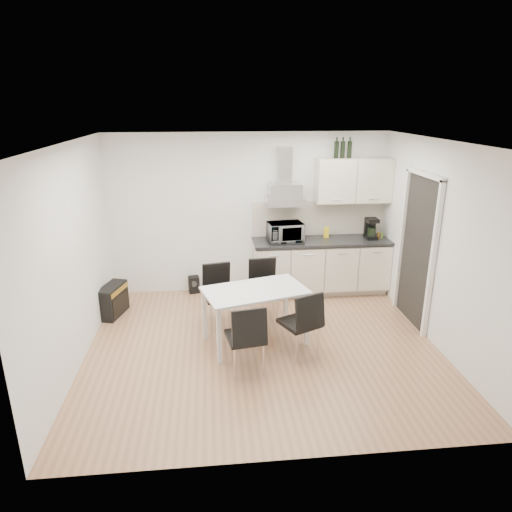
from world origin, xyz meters
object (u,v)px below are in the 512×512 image
Objects in this scene: kitchenette at (323,244)px; chair_far_left at (220,296)px; floor_speaker at (194,285)px; chair_far_right at (264,291)px; dining_table at (255,296)px; chair_near_right at (299,324)px; chair_near_left at (245,338)px; guitar_amp at (113,300)px.

chair_far_left is at bearing -148.39° from kitchenette.
chair_far_left is 3.13× the size of floor_speaker.
kitchenette is 2.86× the size of chair_far_right.
kitchenette is 2.86× the size of chair_far_left.
dining_table is at bearing 118.16° from chair_far_left.
chair_far_left is at bearing 113.70° from dining_table.
chair_near_right is (0.51, -0.40, -0.22)m from dining_table.
chair_near_left is (-1.46, -2.28, -0.39)m from kitchenette.
chair_near_right is at bearing 13.31° from chair_near_left.
chair_near_left is at bearing 177.28° from chair_near_right.
kitchenette is at bearing -14.95° from floor_speaker.
floor_speaker is (-0.41, 1.22, -0.30)m from chair_far_left.
chair_near_left reaches higher than floor_speaker.
kitchenette is 2.06m from chair_far_left.
kitchenette reaches higher than chair_near_left.
dining_table is at bearing -10.69° from guitar_amp.
chair_near_left is 3.13× the size of floor_speaker.
chair_far_right is 1.40m from chair_near_left.
kitchenette is at bearing 35.20° from dining_table.
kitchenette reaches higher than chair_near_right.
kitchenette is at bearing -160.06° from chair_far_left.
dining_table is 1.64× the size of chair_near_right.
dining_table is 2.31m from guitar_amp.
chair_far_left is (-1.72, -1.06, -0.39)m from kitchenette.
dining_table is 0.73m from chair_far_right.
chair_near_left is at bearing 72.74° from chair_far_right.
chair_near_left and chair_near_right have the same top height.
guitar_amp is at bearing -158.59° from floor_speaker.
kitchenette is 2.73m from chair_near_left.
kitchenette is 3.40m from guitar_amp.
chair_near_right is 3.13× the size of floor_speaker.
dining_table is 1.64× the size of chair_far_right.
chair_far_left is 1.33m from chair_near_right.
chair_far_left is 1.00× the size of chair_far_right.
chair_far_left and chair_far_right have the same top height.
chair_far_left and chair_near_right have the same top height.
chair_near_right is (0.31, -1.06, 0.00)m from chair_far_right.
chair_far_left is 1.45× the size of guitar_amp.
chair_far_left is 1.25m from chair_near_left.
guitar_amp is at bearing -28.97° from chair_far_left.
chair_far_right is 3.13× the size of floor_speaker.
floor_speaker is at bearing 96.97° from chair_near_right.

